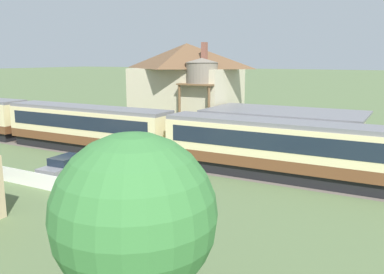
% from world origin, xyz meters
% --- Properties ---
extents(ground_plane, '(600.00, 600.00, 0.00)m').
position_xyz_m(ground_plane, '(0.00, 0.00, 0.00)').
color(ground_plane, '#566B42').
extents(passenger_train, '(72.04, 3.11, 4.16)m').
position_xyz_m(passenger_train, '(-5.39, -0.42, 2.31)').
color(passenger_train, brown).
rests_on(passenger_train, ground_plane).
extents(railway_track, '(132.96, 3.60, 0.04)m').
position_xyz_m(railway_track, '(-12.04, -0.42, 0.01)').
color(railway_track, '#665B51').
rests_on(railway_track, ground_plane).
extents(station_building, '(14.66, 9.01, 3.62)m').
position_xyz_m(station_building, '(0.85, 9.49, 1.84)').
color(station_building, '#BCB293').
rests_on(station_building, ground_plane).
extents(station_house_brown_roof, '(12.48, 9.11, 10.21)m').
position_xyz_m(station_house_brown_roof, '(-12.59, 14.40, 5.27)').
color(station_house_brown_roof, beige).
rests_on(station_house_brown_roof, ground_plane).
extents(water_tower, '(4.06, 4.06, 8.52)m').
position_xyz_m(water_tower, '(-8.90, 11.23, 6.88)').
color(water_tower, brown).
rests_on(water_tower, ground_plane).
extents(parked_car_grey, '(2.45, 4.75, 1.42)m').
position_xyz_m(parked_car_grey, '(-10.41, -7.09, 0.67)').
color(parked_car_grey, gray).
rests_on(parked_car_grey, ground_plane).
extents(yard_tree_1, '(4.89, 4.89, 6.42)m').
position_xyz_m(yard_tree_1, '(4.73, -19.07, 3.97)').
color(yard_tree_1, brown).
rests_on(yard_tree_1, ground_plane).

